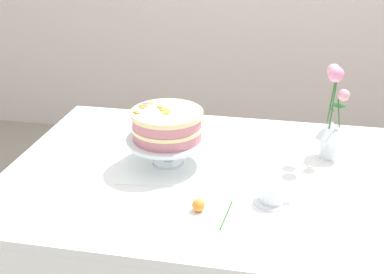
{
  "coord_description": "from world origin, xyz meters",
  "views": [
    {
      "loc": [
        0.22,
        -1.46,
        1.55
      ],
      "look_at": [
        -0.06,
        0.01,
        0.86
      ],
      "focal_mm": 45.38,
      "sensor_mm": 36.0,
      "label": 1
    }
  ],
  "objects": [
    {
      "name": "linen_napkin",
      "position": [
        -0.15,
        0.02,
        0.74
      ],
      "size": [
        0.36,
        0.36,
        0.0
      ],
      "primitive_type": "cube",
      "rotation": [
        0.0,
        0.0,
        0.14
      ],
      "color": "white",
      "rests_on": "dining_table"
    },
    {
      "name": "fallen_rose",
      "position": [
        0.01,
        -0.25,
        0.76
      ],
      "size": [
        0.12,
        0.15,
        0.04
      ],
      "color": "#2D6028",
      "rests_on": "dining_table"
    },
    {
      "name": "layer_cake",
      "position": [
        -0.15,
        0.02,
        0.89
      ],
      "size": [
        0.25,
        0.25,
        0.11
      ],
      "color": "#CC7A84",
      "rests_on": "cake_stand"
    },
    {
      "name": "flower_vase",
      "position": [
        0.41,
        0.18,
        0.88
      ],
      "size": [
        0.11,
        0.11,
        0.35
      ],
      "color": "silver",
      "rests_on": "dining_table"
    },
    {
      "name": "cake_stand",
      "position": [
        -0.15,
        0.02,
        0.82
      ],
      "size": [
        0.29,
        0.29,
        0.1
      ],
      "color": "silver",
      "rests_on": "linen_napkin"
    },
    {
      "name": "teacup",
      "position": [
        0.23,
        -0.16,
        0.77
      ],
      "size": [
        0.12,
        0.11,
        0.06
      ],
      "color": "white",
      "rests_on": "dining_table"
    },
    {
      "name": "dining_table",
      "position": [
        0.0,
        -0.02,
        0.65
      ],
      "size": [
        1.4,
        1.0,
        0.74
      ],
      "color": "white",
      "rests_on": "ground"
    }
  ]
}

